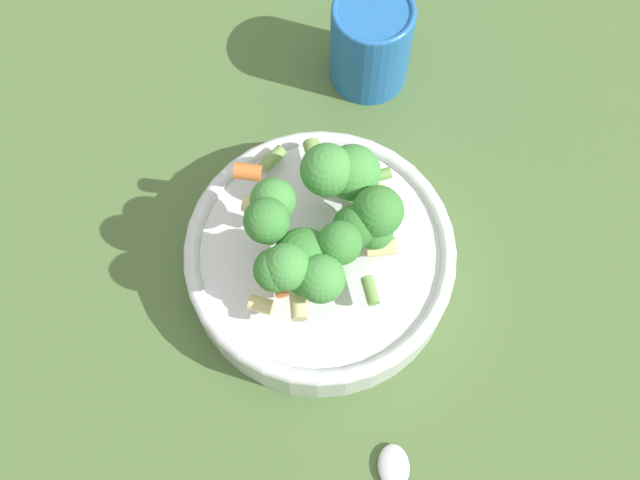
% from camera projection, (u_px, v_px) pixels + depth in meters
% --- Properties ---
extents(ground_plane, '(3.00, 3.00, 0.00)m').
position_uv_depth(ground_plane, '(320.00, 269.00, 0.68)').
color(ground_plane, '#4C6B38').
extents(bowl, '(0.23, 0.23, 0.05)m').
position_uv_depth(bowl, '(320.00, 258.00, 0.65)').
color(bowl, silver).
rests_on(bowl, ground_plane).
extents(pasta_salad, '(0.16, 0.17, 0.09)m').
position_uv_depth(pasta_salad, '(323.00, 225.00, 0.58)').
color(pasta_salad, '#8CB766').
rests_on(pasta_salad, bowl).
extents(cup, '(0.08, 0.08, 0.10)m').
position_uv_depth(cup, '(371.00, 42.00, 0.71)').
color(cup, '#2366B2').
rests_on(cup, ground_plane).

